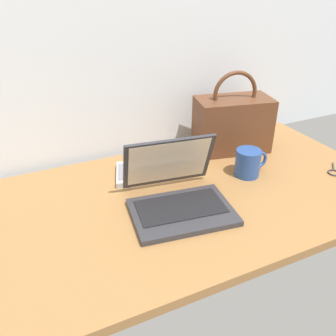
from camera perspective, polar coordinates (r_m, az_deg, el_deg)
desk at (r=1.19m, az=-0.22°, el=-5.74°), size 1.60×0.76×0.03m
laptop at (r=1.13m, az=1.46°, el=-4.15°), size 0.34×0.33×0.21m
coffee_mug at (r=1.33m, az=12.73°, el=0.88°), size 0.13×0.09×0.10m
remote_control_far at (r=1.31m, az=-7.21°, el=-0.99°), size 0.09×0.17×0.02m
handbag at (r=1.49m, az=10.25°, el=7.07°), size 0.33×0.22×0.33m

